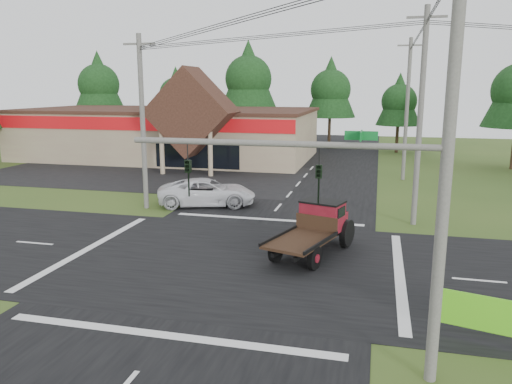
% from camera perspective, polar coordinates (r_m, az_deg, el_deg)
% --- Properties ---
extents(ground, '(120.00, 120.00, 0.00)m').
position_cam_1_polar(ground, '(21.99, -2.64, -7.80)').
color(ground, '#314C1B').
rests_on(ground, ground).
extents(road_ns, '(12.00, 120.00, 0.02)m').
position_cam_1_polar(road_ns, '(21.99, -2.64, -7.77)').
color(road_ns, black).
rests_on(road_ns, ground).
extents(road_ew, '(120.00, 12.00, 0.02)m').
position_cam_1_polar(road_ew, '(21.99, -2.64, -7.77)').
color(road_ew, black).
rests_on(road_ew, ground).
extents(parking_apron, '(28.00, 14.00, 0.02)m').
position_cam_1_polar(parking_apron, '(44.27, -13.15, 1.95)').
color(parking_apron, black).
rests_on(parking_apron, ground).
extents(cvs_building, '(30.40, 18.20, 9.19)m').
position_cam_1_polar(cvs_building, '(54.14, -9.86, 6.79)').
color(cvs_building, gray).
rests_on(cvs_building, ground).
extents(traffic_signal_mast, '(8.12, 0.24, 7.00)m').
position_cam_1_polar(traffic_signal_mast, '(12.70, 13.01, -1.95)').
color(traffic_signal_mast, '#595651').
rests_on(traffic_signal_mast, ground).
extents(utility_pole_nr, '(2.00, 0.30, 11.00)m').
position_cam_1_polar(utility_pole_nr, '(12.58, 20.96, 3.06)').
color(utility_pole_nr, '#595651').
rests_on(utility_pole_nr, ground).
extents(utility_pole_nw, '(2.00, 0.30, 10.50)m').
position_cam_1_polar(utility_pole_nw, '(31.20, -12.83, 7.88)').
color(utility_pole_nw, '#595651').
rests_on(utility_pole_nw, ground).
extents(utility_pole_ne, '(2.00, 0.30, 11.50)m').
position_cam_1_polar(utility_pole_ne, '(27.97, 18.26, 8.19)').
color(utility_pole_ne, '#595651').
rests_on(utility_pole_ne, ground).
extents(utility_pole_n, '(2.00, 0.30, 11.20)m').
position_cam_1_polar(utility_pole_n, '(41.94, 16.87, 9.10)').
color(utility_pole_n, '#595651').
rests_on(utility_pole_n, ground).
extents(tree_row_a, '(6.72, 6.72, 12.12)m').
position_cam_1_polar(tree_row_a, '(69.80, -17.55, 11.86)').
color(tree_row_a, '#332316').
rests_on(tree_row_a, ground).
extents(tree_row_b, '(5.60, 5.60, 10.10)m').
position_cam_1_polar(tree_row_b, '(67.06, -9.10, 11.12)').
color(tree_row_b, '#332316').
rests_on(tree_row_b, ground).
extents(tree_row_c, '(7.28, 7.28, 13.13)m').
position_cam_1_polar(tree_row_c, '(62.91, -0.87, 13.06)').
color(tree_row_c, '#332316').
rests_on(tree_row_c, ground).
extents(tree_row_d, '(6.16, 6.16, 11.11)m').
position_cam_1_polar(tree_row_d, '(62.13, 8.52, 11.71)').
color(tree_row_d, '#332316').
rests_on(tree_row_d, ground).
extents(tree_row_e, '(5.04, 5.04, 9.09)m').
position_cam_1_polar(tree_row_e, '(59.90, 16.05, 10.10)').
color(tree_row_e, '#332316').
rests_on(tree_row_e, ground).
extents(antique_flatbed_truck, '(3.74, 5.95, 2.33)m').
position_cam_1_polar(antique_flatbed_truck, '(22.42, 6.38, -4.35)').
color(antique_flatbed_truck, '#600D18').
rests_on(antique_flatbed_truck, ground).
extents(white_pickup, '(6.68, 4.46, 1.70)m').
position_cam_1_polar(white_pickup, '(31.93, -5.61, -0.02)').
color(white_pickup, white).
rests_on(white_pickup, ground).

